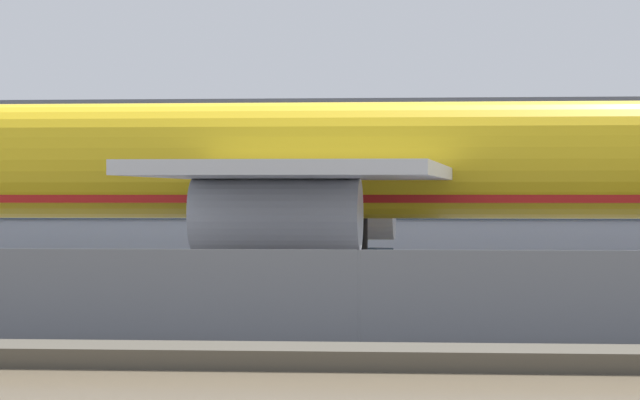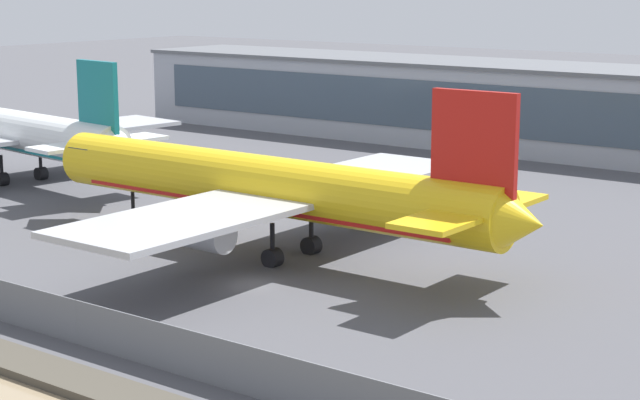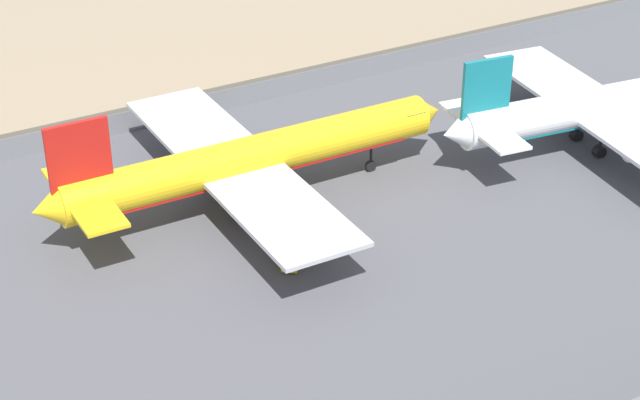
% 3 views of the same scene
% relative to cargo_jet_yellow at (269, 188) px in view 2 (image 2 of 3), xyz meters
% --- Properties ---
extents(ground_plane, '(500.00, 500.00, 0.00)m').
position_rel_cargo_jet_yellow_xyz_m(ground_plane, '(4.31, -7.25, -5.44)').
color(ground_plane, '#4C4C51').
extents(shoreline_seawall, '(320.00, 3.00, 0.50)m').
position_rel_cargo_jet_yellow_xyz_m(shoreline_seawall, '(4.31, -27.75, -5.19)').
color(shoreline_seawall, '#474238').
rests_on(shoreline_seawall, ground).
extents(perimeter_fence, '(280.00, 0.10, 2.77)m').
position_rel_cargo_jet_yellow_xyz_m(perimeter_fence, '(4.31, -23.25, -4.06)').
color(perimeter_fence, slate).
rests_on(perimeter_fence, ground).
extents(cargo_jet_yellow, '(48.04, 40.83, 14.26)m').
position_rel_cargo_jet_yellow_xyz_m(cargo_jet_yellow, '(0.00, 0.00, 0.00)').
color(cargo_jet_yellow, yellow).
rests_on(cargo_jet_yellow, ground).
extents(passenger_jet_white_teal, '(45.49, 39.11, 13.89)m').
position_rel_cargo_jet_yellow_xyz_m(passenger_jet_white_teal, '(-43.40, 8.20, -0.14)').
color(passenger_jet_white_teal, white).
rests_on(passenger_jet_white_teal, ground).
extents(baggage_tug, '(3.22, 3.51, 1.80)m').
position_rel_cargo_jet_yellow_xyz_m(baggage_tug, '(1.73, 13.04, -4.64)').
color(baggage_tug, yellow).
rests_on(baggage_tug, ground).
extents(terminal_building, '(112.84, 16.54, 10.92)m').
position_rel_cargo_jet_yellow_xyz_m(terminal_building, '(-11.42, 61.56, 0.03)').
color(terminal_building, '#9EA3AD').
rests_on(terminal_building, ground).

